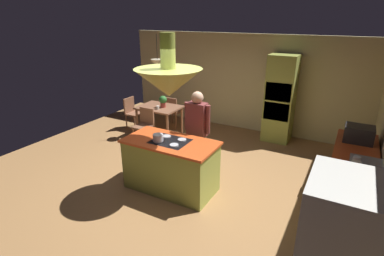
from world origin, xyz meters
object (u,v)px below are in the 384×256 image
Objects in this scene: chair_at_corner at (132,111)px; kitchen_island at (171,165)px; potted_plant_on_table at (163,101)px; person_at_island at (197,129)px; cup_on_table at (158,108)px; canister_flour at (356,171)px; canister_tea at (356,161)px; dining_table at (159,111)px; chair_by_back_wall at (173,110)px; oven_tower at (280,99)px; chair_facing_island at (145,123)px; microwave_on_counter at (359,134)px; canister_sugar at (356,167)px; cooking_pot_on_cooktop at (158,138)px.

kitchen_island is at bearing -128.80° from chair_at_corner.
person_at_island is at bearing -39.18° from potted_plant_on_table.
canister_flour is at bearing -21.16° from cup_on_table.
canister_tea reaches higher than kitchen_island.
dining_table is 0.65m from chair_by_back_wall.
potted_plant_on_table is at bearing 100.45° from chair_by_back_wall.
kitchen_island is 2.94m from canister_tea.
kitchen_island is 0.77× the size of oven_tower.
oven_tower is 23.66× the size of cup_on_table.
person_at_island reaches higher than chair_at_corner.
chair_facing_island is (-2.80, -1.77, -0.56)m from oven_tower.
chair_facing_island is 1.00× the size of chair_at_corner.
microwave_on_counter reaches higher than chair_facing_island.
person_at_island is 2.82m from microwave_on_counter.
dining_table is 0.92m from chair_at_corner.
dining_table is at bearing 157.04° from canister_flour.
canister_flour is (1.74, -3.07, -0.03)m from oven_tower.
canister_flour is at bearing -60.43° from oven_tower.
canister_tea is at bearing 10.71° from kitchen_island.
chair_at_corner is (-0.91, -0.00, -0.15)m from dining_table.
potted_plant_on_table is (-1.59, 2.11, 0.45)m from kitchen_island.
canister_sugar is (0.00, 0.18, -0.02)m from canister_flour.
canister_tea is (2.68, -0.15, 0.04)m from person_at_island.
potted_plant_on_table is at bearing 140.82° from person_at_island.
potted_plant_on_table reaches higher than chair_facing_island.
person_at_island is at bearing -37.14° from dining_table.
cooking_pot_on_cooktop is at bearing -140.91° from kitchen_island.
kitchen_island is 5.48× the size of potted_plant_on_table.
person_at_island is 2.80m from chair_by_back_wall.
canister_flour is at bearing -23.64° from potted_plant_on_table.
canister_flour is 0.41× the size of microwave_on_counter.
chair_by_back_wall is 5.24m from canister_flour.
microwave_on_counter is (4.54, 0.08, 0.57)m from chair_facing_island.
oven_tower reaches higher than canister_sugar.
person_at_island is 2.70m from canister_sugar.
potted_plant_on_table is at bearing 86.92° from cup_on_table.
chair_at_corner is (-0.91, -0.63, 0.00)m from chair_by_back_wall.
oven_tower is 4.63× the size of microwave_on_counter.
cup_on_table is (0.10, -0.84, 0.30)m from chair_by_back_wall.
oven_tower is 2.45× the size of chair_by_back_wall.
canister_flour reaches higher than dining_table.
canister_tea is (2.84, 0.54, 0.54)m from kitchen_island.
person_at_island reaches higher than chair_by_back_wall.
chair_at_corner is 4.56× the size of canister_flour.
chair_facing_island is at bearing 90.00° from chair_by_back_wall.
oven_tower is 3.03m from cup_on_table.
potted_plant_on_table reaches higher than cup_on_table.
cup_on_table is 4.70m from canister_sugar.
dining_table is 0.27m from cup_on_table.
oven_tower is at bearing -72.88° from chair_at_corner.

